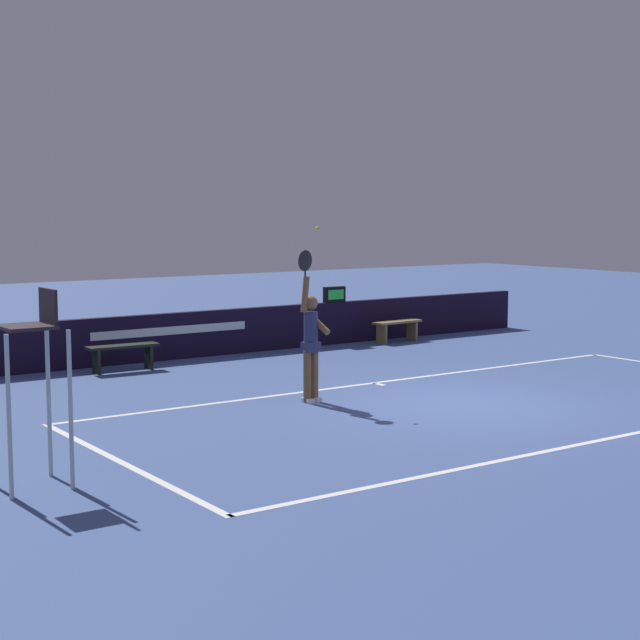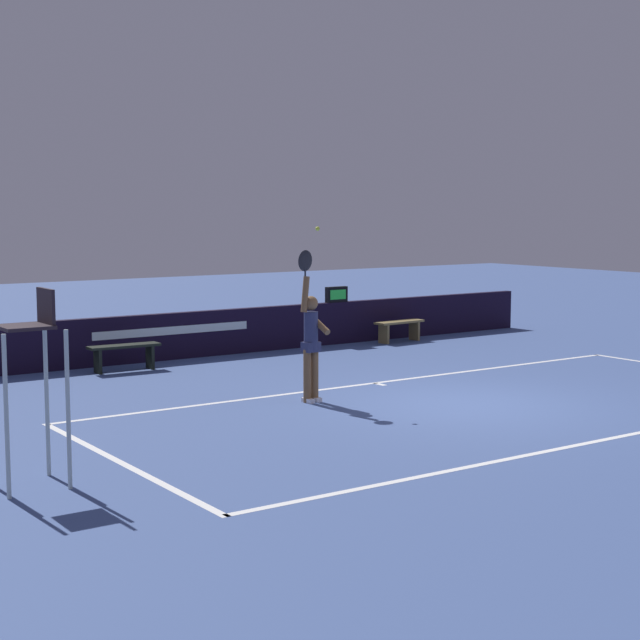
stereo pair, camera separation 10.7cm
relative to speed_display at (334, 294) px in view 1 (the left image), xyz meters
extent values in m
plane|color=#40588F|center=(-2.50, -7.07, -1.16)|extent=(60.00, 60.00, 0.00)
cube|color=white|center=(-2.50, -4.67, -1.15)|extent=(12.15, 0.11, 0.00)
cube|color=white|center=(-2.50, -9.96, -1.15)|extent=(12.15, 0.11, 0.00)
cube|color=white|center=(-8.57, -7.31, -1.15)|extent=(0.11, 5.40, 0.00)
cube|color=white|center=(-2.50, -4.82, -1.15)|extent=(0.11, 0.30, 0.00)
cube|color=black|center=(-2.50, 0.00, -0.67)|extent=(16.24, 0.18, 0.98)
cube|color=silver|center=(-4.25, -0.09, -0.54)|extent=(3.54, 0.01, 0.17)
cube|color=black|center=(0.00, 0.00, 0.00)|extent=(0.56, 0.13, 0.36)
cube|color=#33E54C|center=(0.00, -0.07, 0.00)|extent=(0.44, 0.01, 0.22)
cylinder|color=brown|center=(-4.36, -5.45, -0.72)|extent=(0.13, 0.13, 0.87)
cylinder|color=brown|center=(-4.51, -5.46, -0.72)|extent=(0.13, 0.13, 0.87)
cube|color=white|center=(-4.36, -5.47, -1.12)|extent=(0.12, 0.25, 0.07)
cube|color=white|center=(-4.51, -5.48, -1.12)|extent=(0.12, 0.25, 0.07)
cylinder|color=#292D51|center=(-4.43, -5.46, 0.02)|extent=(0.23, 0.23, 0.61)
cube|color=#292D51|center=(-4.43, -5.46, -0.25)|extent=(0.28, 0.23, 0.16)
sphere|color=brown|center=(-4.43, -5.46, 0.46)|extent=(0.23, 0.23, 0.23)
cylinder|color=brown|center=(-4.55, -5.47, 0.61)|extent=(0.17, 0.11, 0.59)
cylinder|color=brown|center=(-4.31, -5.51, 0.12)|extent=(0.14, 0.51, 0.33)
ellipsoid|color=black|center=(-4.55, -5.47, 1.15)|extent=(0.34, 0.05, 0.38)
cylinder|color=black|center=(-4.55, -5.47, 0.96)|extent=(0.03, 0.03, 0.18)
sphere|color=#C8DD35|center=(-4.25, -5.39, 1.66)|extent=(0.07, 0.07, 0.07)
cylinder|color=#ABBCBA|center=(-10.20, -8.10, -0.25)|extent=(0.05, 0.05, 1.81)
cylinder|color=#ABBCBA|center=(-9.51, -7.41, -0.25)|extent=(0.05, 0.05, 1.81)
cylinder|color=#ABBCBA|center=(-9.51, -8.10, -0.25)|extent=(0.05, 0.05, 1.81)
cube|color=black|center=(-9.86, -7.75, 0.67)|extent=(0.55, 0.55, 0.04)
cube|color=black|center=(-9.61, -7.75, 0.89)|extent=(0.04, 0.50, 0.40)
cube|color=olive|center=(1.42, -0.58, -0.68)|extent=(1.33, 0.45, 0.05)
cube|color=olive|center=(0.93, -0.61, -0.92)|extent=(0.08, 0.32, 0.47)
cube|color=olive|center=(1.91, -0.54, -0.92)|extent=(0.08, 0.32, 0.47)
cube|color=black|center=(-5.67, -0.84, -0.67)|extent=(1.42, 0.42, 0.05)
cube|color=black|center=(-6.20, -0.82, -0.91)|extent=(0.07, 0.32, 0.49)
cube|color=black|center=(-5.14, -0.86, -0.91)|extent=(0.07, 0.32, 0.49)
camera|label=1|loc=(-13.51, -18.60, 1.98)|focal=55.85mm
camera|label=2|loc=(-13.42, -18.67, 1.98)|focal=55.85mm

